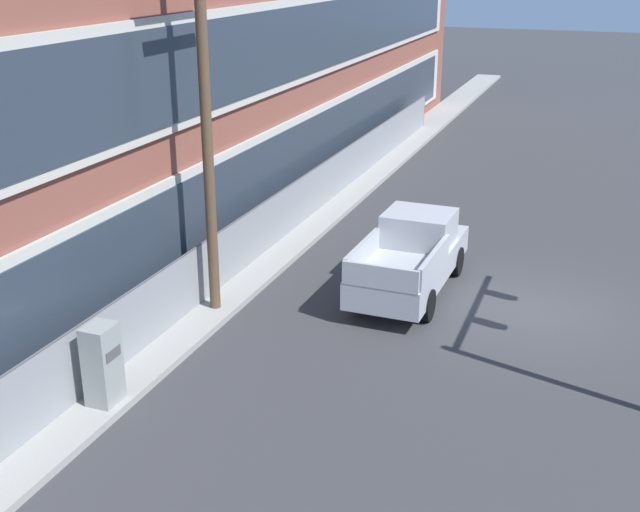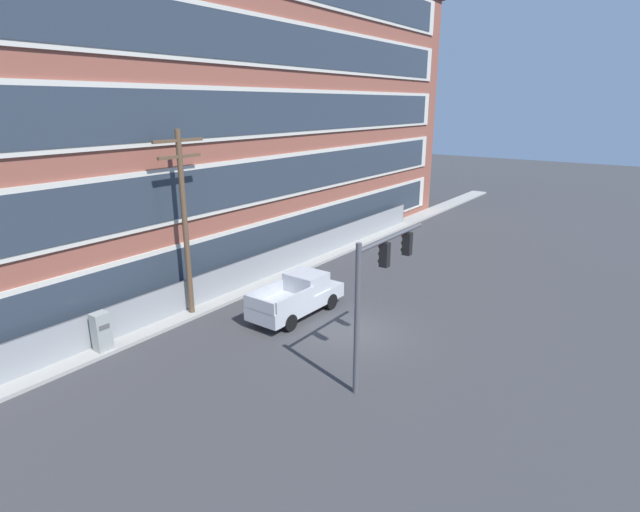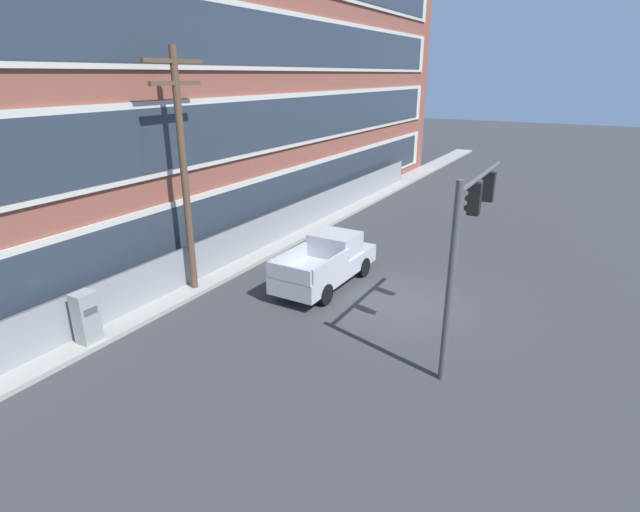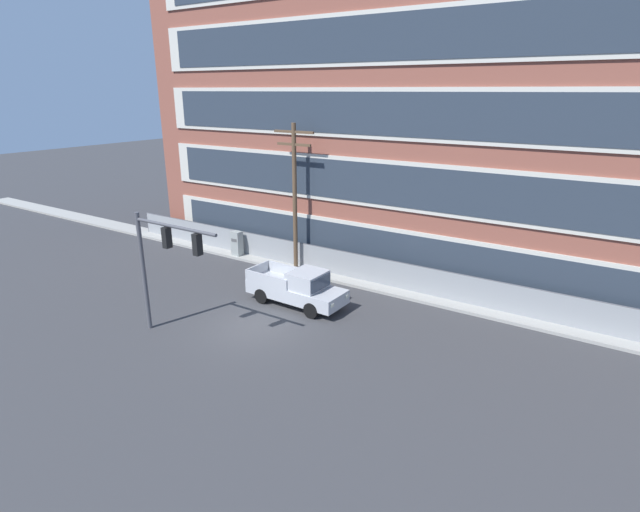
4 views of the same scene
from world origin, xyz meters
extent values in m
plane|color=#38383A|center=(0.00, 0.00, 0.00)|extent=(160.00, 160.00, 0.00)
cube|color=#9E9B93|center=(0.00, 7.84, 0.08)|extent=(80.00, 1.62, 0.16)
cube|color=brown|center=(6.08, 14.03, 9.24)|extent=(42.98, 10.76, 18.48)
cube|color=beige|center=(6.08, 8.59, 2.03)|extent=(39.54, 0.10, 2.66)
cube|color=#2D3844|center=(6.08, 8.53, 2.03)|extent=(37.82, 0.06, 2.22)
cube|color=beige|center=(6.08, 8.59, 5.73)|extent=(39.54, 0.10, 2.66)
cube|color=#2D3844|center=(6.08, 8.53, 5.73)|extent=(37.82, 0.06, 2.22)
cube|color=beige|center=(6.08, 8.59, 9.43)|extent=(39.54, 0.10, 2.66)
cube|color=#2D3844|center=(6.08, 8.53, 9.43)|extent=(37.82, 0.06, 2.22)
cube|color=gray|center=(1.71, 8.00, 0.83)|extent=(38.01, 0.04, 1.66)
cylinder|color=#4C4C51|center=(20.72, 8.00, 0.83)|extent=(0.06, 0.06, 1.66)
cylinder|color=#4C4C51|center=(1.71, 8.00, 1.66)|extent=(38.01, 0.05, 0.05)
cylinder|color=#4C4C51|center=(-4.03, -2.58, 2.78)|extent=(0.20, 0.20, 5.56)
cylinder|color=#4C4C51|center=(-1.66, -2.58, 5.26)|extent=(4.73, 0.14, 0.14)
cube|color=black|center=(-2.21, -2.58, 4.71)|extent=(0.28, 0.32, 0.90)
cylinder|color=red|center=(-2.21, -2.40, 4.99)|extent=(0.04, 0.18, 0.18)
cylinder|color=#503E08|center=(-2.21, -2.40, 4.71)|extent=(0.04, 0.18, 0.18)
cylinder|color=#0A4011|center=(-2.21, -2.40, 4.43)|extent=(0.04, 0.18, 0.18)
cube|color=black|center=(-0.39, -2.58, 4.71)|extent=(0.28, 0.32, 0.90)
cylinder|color=red|center=(-0.39, -2.40, 4.99)|extent=(0.04, 0.18, 0.18)
cylinder|color=#503E08|center=(-0.39, -2.40, 4.71)|extent=(0.04, 0.18, 0.18)
cylinder|color=#0A4011|center=(-0.39, -2.40, 4.43)|extent=(0.04, 0.18, 0.18)
cube|color=#B2B5BA|center=(0.15, 3.38, 0.75)|extent=(5.34, 2.05, 0.70)
cube|color=#B2B5BA|center=(0.89, 3.36, 1.53)|extent=(1.63, 1.81, 0.86)
cube|color=#283342|center=(1.70, 3.34, 1.53)|extent=(0.10, 1.58, 0.65)
cube|color=#B2B5BA|center=(-1.02, 4.31, 1.38)|extent=(2.65, 0.18, 0.56)
cube|color=#B2B5BA|center=(-1.06, 2.50, 1.38)|extent=(2.65, 0.18, 0.56)
cube|color=#B2B5BA|center=(-2.46, 3.44, 1.38)|extent=(0.14, 1.85, 0.56)
cylinder|color=black|center=(1.76, 4.23, 0.40)|extent=(0.81, 0.28, 0.80)
cylinder|color=black|center=(1.71, 2.46, 0.40)|extent=(0.81, 0.28, 0.80)
cylinder|color=black|center=(-1.42, 4.30, 0.40)|extent=(0.81, 0.28, 0.80)
cylinder|color=black|center=(-1.46, 2.53, 0.40)|extent=(0.81, 0.28, 0.80)
cube|color=white|center=(2.83, 3.99, 0.85)|extent=(0.07, 0.24, 0.16)
cube|color=white|center=(2.80, 2.64, 0.85)|extent=(0.07, 0.24, 0.16)
cylinder|color=brown|center=(-2.88, 7.53, 4.43)|extent=(0.26, 0.26, 8.86)
cube|color=brown|center=(-2.88, 7.53, 8.36)|extent=(2.72, 0.14, 0.14)
cube|color=brown|center=(-2.88, 7.53, 7.66)|extent=(2.31, 0.14, 0.14)
cube|color=#939993|center=(-7.62, 7.46, 0.90)|extent=(0.65, 0.53, 1.79)
cube|color=#515151|center=(-7.62, 7.18, 1.25)|extent=(0.45, 0.02, 0.20)
camera|label=1|loc=(-18.95, -1.25, 8.39)|focal=45.00mm
camera|label=2|loc=(-17.50, -10.71, 9.93)|focal=28.00mm
camera|label=3|loc=(-16.00, -5.44, 7.95)|focal=28.00mm
camera|label=4|loc=(14.24, -15.91, 10.64)|focal=28.00mm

